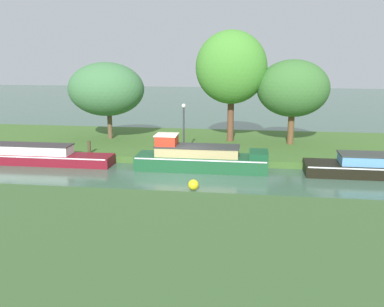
{
  "coord_description": "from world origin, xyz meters",
  "views": [
    {
      "loc": [
        3.87,
        -21.95,
        6.37
      ],
      "look_at": [
        0.63,
        1.2,
        0.9
      ],
      "focal_mm": 40.54,
      "sensor_mm": 36.0,
      "label": 1
    }
  ],
  "objects_px": {
    "forest_narrowboat": "(201,158)",
    "willow_tree_left": "(106,89)",
    "maroon_barge": "(25,155)",
    "black_cruiser": "(369,167)",
    "willow_tree_right": "(293,89)",
    "channel_buoy": "(193,185)",
    "mooring_post_near": "(89,147)",
    "lamp_post": "(184,123)",
    "willow_tree_centre": "(231,68)"
  },
  "relations": [
    {
      "from": "willow_tree_left",
      "to": "channel_buoy",
      "type": "height_order",
      "value": "willow_tree_left"
    },
    {
      "from": "maroon_barge",
      "to": "lamp_post",
      "type": "relative_size",
      "value": 3.41
    },
    {
      "from": "black_cruiser",
      "to": "willow_tree_right",
      "type": "xyz_separation_m",
      "value": [
        -3.61,
        5.78,
        3.58
      ]
    },
    {
      "from": "maroon_barge",
      "to": "willow_tree_left",
      "type": "height_order",
      "value": "willow_tree_left"
    },
    {
      "from": "willow_tree_centre",
      "to": "channel_buoy",
      "type": "bearing_deg",
      "value": -97.16
    },
    {
      "from": "willow_tree_right",
      "to": "lamp_post",
      "type": "height_order",
      "value": "willow_tree_right"
    },
    {
      "from": "willow_tree_centre",
      "to": "mooring_post_near",
      "type": "distance_m",
      "value": 10.47
    },
    {
      "from": "willow_tree_left",
      "to": "lamp_post",
      "type": "distance_m",
      "value": 7.04
    },
    {
      "from": "lamp_post",
      "to": "forest_narrowboat",
      "type": "bearing_deg",
      "value": -58.62
    },
    {
      "from": "willow_tree_left",
      "to": "black_cruiser",
      "type": "bearing_deg",
      "value": -18.92
    },
    {
      "from": "lamp_post",
      "to": "mooring_post_near",
      "type": "relative_size",
      "value": 4.0
    },
    {
      "from": "forest_narrowboat",
      "to": "willow_tree_centre",
      "type": "bearing_deg",
      "value": 77.39
    },
    {
      "from": "willow_tree_left",
      "to": "willow_tree_right",
      "type": "height_order",
      "value": "willow_tree_right"
    },
    {
      "from": "lamp_post",
      "to": "mooring_post_near",
      "type": "distance_m",
      "value": 5.94
    },
    {
      "from": "maroon_barge",
      "to": "forest_narrowboat",
      "type": "xyz_separation_m",
      "value": [
        10.43,
        0.0,
        0.17
      ]
    },
    {
      "from": "mooring_post_near",
      "to": "willow_tree_right",
      "type": "bearing_deg",
      "value": 19.76
    },
    {
      "from": "maroon_barge",
      "to": "mooring_post_near",
      "type": "bearing_deg",
      "value": 21.52
    },
    {
      "from": "mooring_post_near",
      "to": "maroon_barge",
      "type": "bearing_deg",
      "value": -158.48
    },
    {
      "from": "forest_narrowboat",
      "to": "willow_tree_left",
      "type": "relative_size",
      "value": 1.36
    },
    {
      "from": "forest_narrowboat",
      "to": "lamp_post",
      "type": "xyz_separation_m",
      "value": [
        -1.27,
        2.08,
        1.64
      ]
    },
    {
      "from": "willow_tree_right",
      "to": "mooring_post_near",
      "type": "xyz_separation_m",
      "value": [
        -12.3,
        -4.42,
        -3.3
      ]
    },
    {
      "from": "willow_tree_centre",
      "to": "mooring_post_near",
      "type": "xyz_separation_m",
      "value": [
        -8.27,
        -4.46,
        -4.61
      ]
    },
    {
      "from": "black_cruiser",
      "to": "mooring_post_near",
      "type": "bearing_deg",
      "value": 175.1
    },
    {
      "from": "maroon_barge",
      "to": "forest_narrowboat",
      "type": "bearing_deg",
      "value": 0.0
    },
    {
      "from": "forest_narrowboat",
      "to": "willow_tree_right",
      "type": "distance_m",
      "value": 8.58
    },
    {
      "from": "willow_tree_centre",
      "to": "lamp_post",
      "type": "xyz_separation_m",
      "value": [
        -2.57,
        -3.75,
        -3.1
      ]
    },
    {
      "from": "willow_tree_left",
      "to": "mooring_post_near",
      "type": "bearing_deg",
      "value": -86.99
    },
    {
      "from": "black_cruiser",
      "to": "willow_tree_left",
      "type": "bearing_deg",
      "value": 161.08
    },
    {
      "from": "maroon_barge",
      "to": "black_cruiser",
      "type": "relative_size",
      "value": 1.63
    },
    {
      "from": "forest_narrowboat",
      "to": "willow_tree_centre",
      "type": "distance_m",
      "value": 7.62
    },
    {
      "from": "maroon_barge",
      "to": "lamp_post",
      "type": "bearing_deg",
      "value": 12.78
    },
    {
      "from": "lamp_post",
      "to": "channel_buoy",
      "type": "relative_size",
      "value": 5.98
    },
    {
      "from": "lamp_post",
      "to": "willow_tree_centre",
      "type": "bearing_deg",
      "value": 55.54
    },
    {
      "from": "willow_tree_left",
      "to": "willow_tree_centre",
      "type": "xyz_separation_m",
      "value": [
        8.49,
        0.3,
        1.48
      ]
    },
    {
      "from": "willow_tree_centre",
      "to": "willow_tree_right",
      "type": "height_order",
      "value": "willow_tree_centre"
    },
    {
      "from": "willow_tree_right",
      "to": "mooring_post_near",
      "type": "relative_size",
      "value": 7.37
    },
    {
      "from": "black_cruiser",
      "to": "channel_buoy",
      "type": "distance_m",
      "value": 9.57
    },
    {
      "from": "black_cruiser",
      "to": "mooring_post_near",
      "type": "relative_size",
      "value": 8.37
    },
    {
      "from": "forest_narrowboat",
      "to": "channel_buoy",
      "type": "height_order",
      "value": "forest_narrowboat"
    },
    {
      "from": "willow_tree_right",
      "to": "channel_buoy",
      "type": "distance_m",
      "value": 11.48
    },
    {
      "from": "maroon_barge",
      "to": "channel_buoy",
      "type": "height_order",
      "value": "maroon_barge"
    },
    {
      "from": "black_cruiser",
      "to": "lamp_post",
      "type": "relative_size",
      "value": 2.09
    },
    {
      "from": "willow_tree_left",
      "to": "lamp_post",
      "type": "bearing_deg",
      "value": -30.23
    },
    {
      "from": "lamp_post",
      "to": "channel_buoy",
      "type": "distance_m",
      "value": 6.27
    },
    {
      "from": "forest_narrowboat",
      "to": "black_cruiser",
      "type": "xyz_separation_m",
      "value": [
        8.94,
        0.0,
        -0.15
      ]
    },
    {
      "from": "willow_tree_centre",
      "to": "mooring_post_near",
      "type": "relative_size",
      "value": 9.84
    },
    {
      "from": "willow_tree_right",
      "to": "channel_buoy",
      "type": "height_order",
      "value": "willow_tree_right"
    },
    {
      "from": "willow_tree_right",
      "to": "mooring_post_near",
      "type": "distance_m",
      "value": 13.48
    },
    {
      "from": "black_cruiser",
      "to": "willow_tree_right",
      "type": "distance_m",
      "value": 7.7
    },
    {
      "from": "willow_tree_left",
      "to": "willow_tree_right",
      "type": "distance_m",
      "value": 12.53
    }
  ]
}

